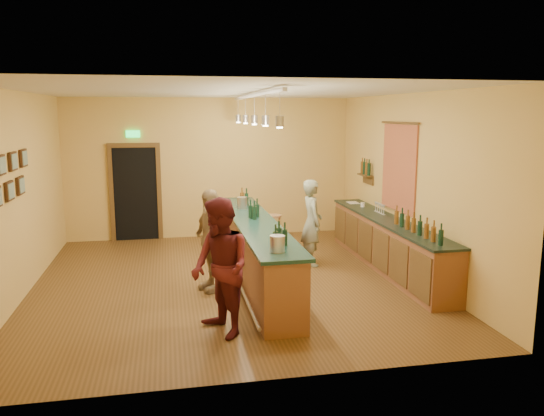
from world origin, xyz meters
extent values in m
plane|color=#4E3416|center=(0.00, 0.00, 0.00)|extent=(7.00, 7.00, 0.00)
cube|color=silver|center=(0.00, 0.00, 3.20)|extent=(6.50, 7.00, 0.02)
cube|color=gold|center=(0.00, 3.50, 1.60)|extent=(6.50, 0.02, 3.20)
cube|color=gold|center=(0.00, -3.50, 1.60)|extent=(6.50, 0.02, 3.20)
cube|color=gold|center=(-3.25, 0.00, 1.60)|extent=(0.02, 7.00, 3.20)
cube|color=gold|center=(3.25, 0.00, 1.60)|extent=(0.02, 7.00, 3.20)
cube|color=black|center=(-1.70, 3.48, 1.05)|extent=(0.95, 0.06, 2.10)
cube|color=#4D2F17|center=(-2.22, 3.46, 1.05)|extent=(0.10, 0.08, 2.10)
cube|color=#4D2F17|center=(-1.18, 3.46, 1.05)|extent=(0.10, 0.08, 2.10)
cube|color=#4D2F17|center=(-1.70, 3.46, 2.15)|extent=(1.15, 0.08, 0.10)
cube|color=#19E54C|center=(-1.70, 3.45, 2.40)|extent=(0.30, 0.04, 0.15)
cube|color=maroon|center=(3.23, 0.40, 1.85)|extent=(0.03, 1.40, 1.60)
cube|color=#4D2F17|center=(3.16, 1.90, 1.55)|extent=(0.16, 0.55, 0.03)
cube|color=#4D2F17|center=(3.23, 1.90, 1.45)|extent=(0.03, 0.55, 0.18)
cube|color=brown|center=(2.97, 0.20, 0.45)|extent=(0.55, 4.50, 0.90)
cube|color=black|center=(2.97, 0.20, 0.92)|extent=(0.60, 4.55, 0.04)
cylinder|color=silver|center=(2.97, 1.50, 0.99)|extent=(0.09, 0.09, 0.09)
cube|color=silver|center=(2.94, 2.00, 0.95)|extent=(0.22, 0.30, 0.01)
cube|color=brown|center=(0.46, 0.00, 0.50)|extent=(0.60, 5.00, 1.00)
cube|color=#15322B|center=(0.46, 0.00, 1.02)|extent=(0.70, 5.10, 0.05)
cylinder|color=silver|center=(0.10, 0.00, 0.15)|extent=(0.05, 5.00, 0.05)
cylinder|color=silver|center=(0.41, -2.10, 1.16)|extent=(0.20, 0.20, 0.22)
cylinder|color=silver|center=(0.41, 1.20, 1.16)|extent=(0.20, 0.20, 0.22)
cube|color=silver|center=(0.46, 0.00, 3.14)|extent=(0.06, 4.60, 0.05)
cylinder|color=silver|center=(0.46, -2.00, 2.95)|extent=(0.01, 0.01, 0.35)
cylinder|color=#A5A5AD|center=(0.46, -2.00, 2.75)|extent=(0.11, 0.11, 0.14)
cylinder|color=#FFEABF|center=(0.46, -2.00, 2.67)|extent=(0.08, 0.08, 0.02)
cylinder|color=silver|center=(0.46, -1.00, 2.95)|extent=(0.01, 0.01, 0.35)
cylinder|color=#A5A5AD|center=(0.46, -1.00, 2.75)|extent=(0.11, 0.11, 0.14)
cylinder|color=#FFEABF|center=(0.46, -1.00, 2.67)|extent=(0.08, 0.08, 0.02)
cylinder|color=silver|center=(0.46, 0.00, 2.95)|extent=(0.01, 0.01, 0.35)
cylinder|color=#A5A5AD|center=(0.46, 0.00, 2.75)|extent=(0.11, 0.11, 0.14)
cylinder|color=#FFEABF|center=(0.46, 0.00, 2.67)|extent=(0.08, 0.08, 0.02)
cylinder|color=silver|center=(0.46, 1.00, 2.95)|extent=(0.01, 0.01, 0.35)
cylinder|color=#A5A5AD|center=(0.46, 1.00, 2.75)|extent=(0.11, 0.11, 0.14)
cylinder|color=#FFEABF|center=(0.46, 1.00, 2.67)|extent=(0.08, 0.08, 0.02)
cylinder|color=silver|center=(0.46, 2.00, 2.95)|extent=(0.01, 0.01, 0.35)
cylinder|color=#A5A5AD|center=(0.46, 2.00, 2.75)|extent=(0.11, 0.11, 0.14)
cylinder|color=#FFEABF|center=(0.46, 2.00, 2.67)|extent=(0.08, 0.08, 0.02)
imported|color=gray|center=(1.66, 0.72, 0.82)|extent=(0.40, 0.60, 1.64)
imported|color=#59191E|center=(-0.35, -2.20, 0.90)|extent=(0.97, 1.07, 1.81)
imported|color=#997A51|center=(-0.33, -0.39, 0.83)|extent=(0.74, 1.06, 1.67)
cylinder|color=#966744|center=(1.22, 2.20, 0.68)|extent=(0.34, 0.34, 0.04)
cylinder|color=#966744|center=(1.35, 2.20, 0.33)|extent=(0.04, 0.04, 0.66)
cylinder|color=#966744|center=(1.16, 2.31, 0.33)|extent=(0.04, 0.04, 0.66)
cylinder|color=#966744|center=(1.16, 2.09, 0.33)|extent=(0.04, 0.04, 0.66)
camera|label=1|loc=(-0.98, -8.73, 2.85)|focal=35.00mm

